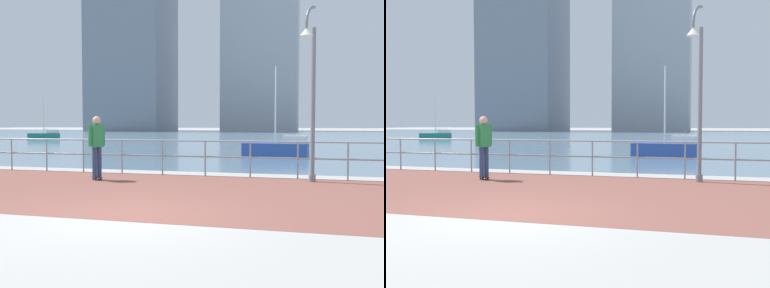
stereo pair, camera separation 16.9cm
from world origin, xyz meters
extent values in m
plane|color=#ADAAA5|center=(0.00, 40.00, 0.00)|extent=(220.00, 220.00, 0.00)
cube|color=brown|center=(0.00, 2.72, 0.00)|extent=(28.00, 6.65, 0.01)
cube|color=slate|center=(0.00, 51.05, 0.00)|extent=(180.00, 88.00, 0.00)
cylinder|color=#8C99A3|center=(-7.00, 6.05, 0.54)|extent=(0.05, 0.05, 1.08)
cylinder|color=#8C99A3|center=(-5.60, 6.05, 0.54)|extent=(0.05, 0.05, 1.08)
cylinder|color=#8C99A3|center=(-4.20, 6.05, 0.54)|extent=(0.05, 0.05, 1.08)
cylinder|color=#8C99A3|center=(-2.80, 6.05, 0.54)|extent=(0.05, 0.05, 1.08)
cylinder|color=#8C99A3|center=(-1.40, 6.05, 0.54)|extent=(0.05, 0.05, 1.08)
cylinder|color=#8C99A3|center=(0.00, 6.05, 0.54)|extent=(0.05, 0.05, 1.08)
cylinder|color=#8C99A3|center=(1.40, 6.05, 0.54)|extent=(0.05, 0.05, 1.08)
cylinder|color=#8C99A3|center=(2.80, 6.05, 0.54)|extent=(0.05, 0.05, 1.08)
cylinder|color=#8C99A3|center=(4.20, 6.05, 0.54)|extent=(0.05, 0.05, 1.08)
cylinder|color=#8C99A3|center=(0.00, 6.05, 1.08)|extent=(25.20, 0.06, 0.06)
cylinder|color=#8C99A3|center=(0.00, 6.05, 0.60)|extent=(25.20, 0.06, 0.06)
cylinder|color=slate|center=(3.21, 5.45, 0.10)|extent=(0.19, 0.19, 0.20)
cylinder|color=slate|center=(3.21, 5.45, 2.13)|extent=(0.12, 0.12, 4.26)
cylinder|color=slate|center=(3.19, 5.37, 4.80)|extent=(0.14, 0.20, 0.11)
cylinder|color=slate|center=(3.13, 5.23, 4.76)|extent=(0.15, 0.21, 0.15)
cylinder|color=slate|center=(3.08, 5.11, 4.67)|extent=(0.15, 0.20, 0.18)
cylinder|color=slate|center=(3.05, 5.02, 4.55)|extent=(0.14, 0.18, 0.19)
cylinder|color=slate|center=(3.03, 4.96, 4.41)|extent=(0.12, 0.15, 0.19)
cylinder|color=slate|center=(3.02, 4.94, 4.25)|extent=(0.11, 0.11, 0.17)
cone|color=silver|center=(3.02, 4.94, 4.06)|extent=(0.36, 0.36, 0.22)
cylinder|color=black|center=(-2.89, 4.24, 0.03)|extent=(0.07, 0.06, 0.06)
cylinder|color=black|center=(-2.85, 4.31, 0.03)|extent=(0.07, 0.06, 0.06)
cylinder|color=black|center=(-2.66, 4.12, 0.03)|extent=(0.07, 0.06, 0.06)
cylinder|color=black|center=(-2.63, 4.18, 0.03)|extent=(0.07, 0.06, 0.06)
cube|color=black|center=(-2.76, 4.21, 0.08)|extent=(0.40, 0.29, 0.02)
cylinder|color=navy|center=(-2.80, 4.14, 0.52)|extent=(0.18, 0.18, 0.86)
cylinder|color=navy|center=(-2.72, 4.28, 0.52)|extent=(0.18, 0.18, 0.86)
cube|color=#2D8C4C|center=(-2.76, 4.21, 1.27)|extent=(0.37, 0.41, 0.64)
cylinder|color=#2D8C4C|center=(-2.87, 4.01, 1.29)|extent=(0.12, 0.12, 0.61)
cylinder|color=#2D8C4C|center=(-2.65, 4.41, 1.29)|extent=(0.12, 0.12, 0.61)
sphere|color=#DBAD89|center=(-2.76, 4.21, 1.71)|extent=(0.24, 0.24, 0.24)
cube|color=#284799|center=(1.48, 14.38, 0.33)|extent=(3.19, 1.29, 0.67)
cube|color=silver|center=(2.41, 14.28, 0.85)|extent=(1.18, 0.79, 0.37)
cylinder|color=silver|center=(1.48, 14.38, 2.52)|extent=(0.07, 0.07, 3.70)
cylinder|color=silver|center=(2.16, 14.30, 1.11)|extent=(1.40, 0.21, 0.06)
cube|color=#197266|center=(-22.71, 31.64, 0.32)|extent=(3.12, 1.47, 0.64)
cube|color=silver|center=(-21.82, 31.81, 0.82)|extent=(1.18, 0.84, 0.36)
cylinder|color=silver|center=(-22.71, 31.64, 2.43)|extent=(0.07, 0.07, 3.57)
cylinder|color=silver|center=(-22.06, 31.77, 1.07)|extent=(1.34, 0.31, 0.06)
cube|color=#A3A8B2|center=(-7.79, 91.36, 17.62)|extent=(15.90, 12.52, 35.23)
cube|color=slate|center=(-34.18, 82.04, 20.83)|extent=(15.88, 14.86, 41.65)
camera|label=1|loc=(3.20, -7.36, 1.63)|focal=41.66mm
camera|label=2|loc=(3.36, -7.32, 1.63)|focal=41.66mm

